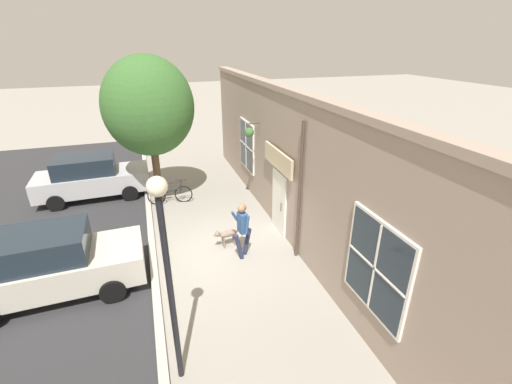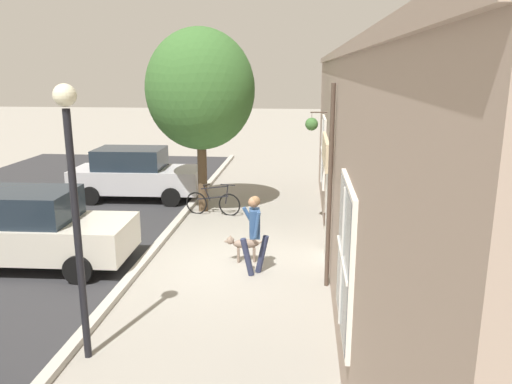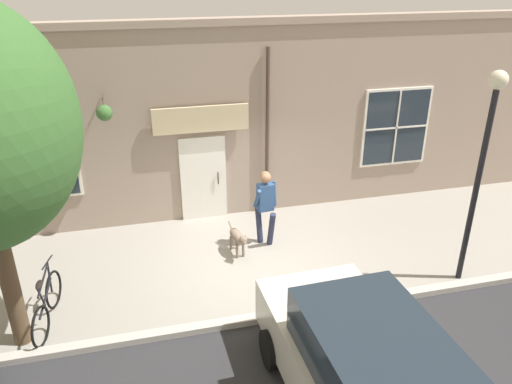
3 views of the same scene
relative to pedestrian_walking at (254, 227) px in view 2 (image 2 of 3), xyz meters
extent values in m
plane|color=gray|center=(0.58, -0.50, -1.06)|extent=(90.00, 90.00, 0.00)
cube|color=#B2ADA3|center=(2.58, -0.50, -1.00)|extent=(0.20, 28.00, 0.12)
cube|color=gray|center=(-1.77, -0.50, 1.21)|extent=(0.30, 18.00, 4.54)
cube|color=gray|center=(-1.77, -0.50, 3.56)|extent=(0.42, 18.00, 0.16)
cube|color=white|center=(-1.60, -1.13, -0.01)|extent=(0.10, 1.10, 2.10)
cube|color=#232D38|center=(-1.57, -1.13, -0.06)|extent=(0.03, 0.90, 1.90)
cylinder|color=#47382D|center=(-1.51, -0.78, -0.01)|extent=(0.03, 0.03, 0.30)
cube|color=beige|center=(-1.50, -1.13, 1.49)|extent=(0.08, 2.20, 0.60)
cylinder|color=#47382D|center=(-1.54, 0.45, 0.98)|extent=(0.09, 0.09, 4.09)
cylinder|color=#47382D|center=(-1.38, -3.19, 2.17)|extent=(0.44, 0.04, 0.04)
cylinder|color=#47382D|center=(-1.20, -3.19, 1.99)|extent=(0.01, 0.01, 0.34)
cone|color=#2D2823|center=(-1.20, -3.19, 1.77)|extent=(0.32, 0.32, 0.18)
sphere|color=#3D6B33|center=(-1.20, -3.19, 1.86)|extent=(0.34, 0.34, 0.34)
cube|color=white|center=(-1.60, -4.81, 0.89)|extent=(0.08, 1.82, 2.02)
cube|color=#232D38|center=(-1.57, -4.81, 0.89)|extent=(0.03, 1.70, 1.90)
cube|color=white|center=(-1.55, -4.81, 0.89)|extent=(0.04, 0.04, 1.90)
cube|color=white|center=(-1.55, -4.81, 0.89)|extent=(0.04, 1.70, 0.04)
cube|color=white|center=(-1.60, 3.87, 0.89)|extent=(0.08, 1.82, 2.02)
cube|color=#232D38|center=(-1.57, 3.87, 0.89)|extent=(0.03, 1.70, 1.90)
cube|color=white|center=(-1.55, 3.87, 0.89)|extent=(0.04, 0.04, 1.90)
cube|color=white|center=(-1.55, 3.87, 0.89)|extent=(0.04, 1.70, 0.04)
cylinder|color=#282D47|center=(0.15, 0.10, -0.64)|extent=(0.32, 0.17, 0.85)
cylinder|color=#282D47|center=(-0.15, -0.10, -0.64)|extent=(0.32, 0.17, 0.85)
cube|color=#2D4C7A|center=(0.00, 0.00, 0.09)|extent=(0.26, 0.37, 0.62)
sphere|color=#936B4C|center=(0.02, 0.00, 0.55)|extent=(0.23, 0.23, 0.23)
sphere|color=brown|center=(-0.01, 0.00, 0.58)|extent=(0.22, 0.22, 0.22)
cylinder|color=#2D4C7A|center=(-0.07, 0.22, 0.12)|extent=(0.17, 0.11, 0.57)
cylinder|color=#2D4C7A|center=(0.13, -0.21, 0.14)|extent=(0.34, 0.13, 0.52)
ellipsoid|color=#7F6B5B|center=(0.26, -0.70, -0.63)|extent=(0.64, 0.34, 0.21)
cylinder|color=#7F6B5B|center=(0.43, -0.60, -0.89)|extent=(0.06, 0.06, 0.34)
cylinder|color=#7F6B5B|center=(0.45, -0.74, -0.89)|extent=(0.06, 0.06, 0.34)
cylinder|color=#7F6B5B|center=(0.07, -0.66, -0.89)|extent=(0.06, 0.06, 0.34)
cylinder|color=#7F6B5B|center=(0.09, -0.80, -0.89)|extent=(0.06, 0.06, 0.34)
sphere|color=#7F6B5B|center=(0.62, -0.64, -0.55)|extent=(0.18, 0.18, 0.18)
cone|color=#7F6B5B|center=(0.73, -0.62, -0.57)|extent=(0.11, 0.11, 0.09)
cone|color=#7F6B5B|center=(0.60, -0.59, -0.46)|extent=(0.06, 0.06, 0.07)
cone|color=#7F6B5B|center=(0.62, -0.69, -0.46)|extent=(0.06, 0.06, 0.07)
cylinder|color=#7F6B5B|center=(-0.12, -0.77, -0.58)|extent=(0.21, 0.07, 0.14)
cylinder|color=brown|center=(2.10, -4.78, 0.24)|extent=(0.28, 0.28, 2.61)
ellipsoid|color=#38662D|center=(2.10, -4.78, 2.68)|extent=(3.26, 2.93, 3.59)
sphere|color=#38662D|center=(2.06, -4.29, 2.11)|extent=(1.50, 1.50, 1.50)
torus|color=black|center=(1.20, -4.35, -0.73)|extent=(0.70, 0.20, 0.70)
torus|color=black|center=(2.24, -4.44, -0.73)|extent=(0.70, 0.20, 0.70)
cylinder|color=black|center=(1.72, -4.40, -0.53)|extent=(0.98, 0.12, 0.18)
cylinder|color=black|center=(1.90, -4.41, -0.39)|extent=(0.23, 0.05, 0.48)
cylinder|color=black|center=(1.67, -4.39, -0.21)|extent=(0.83, 0.11, 0.16)
cylinder|color=black|center=(1.28, -4.36, -0.41)|extent=(0.12, 0.05, 0.58)
cylinder|color=black|center=(1.24, -4.36, -0.11)|extent=(0.45, 0.13, 0.03)
ellipsoid|color=black|center=(1.90, -4.41, -0.13)|extent=(0.25, 0.12, 0.09)
cube|color=#B7B7BC|center=(4.59, -5.99, -0.37)|extent=(4.36, 1.90, 0.76)
cube|color=#1E2833|center=(4.81, -5.99, 0.35)|extent=(2.29, 1.62, 0.68)
cylinder|color=black|center=(3.29, -6.92, -0.75)|extent=(0.63, 0.20, 0.62)
cylinder|color=black|center=(3.23, -5.16, -0.75)|extent=(0.63, 0.20, 0.62)
cylinder|color=black|center=(5.95, -6.83, -0.75)|extent=(0.63, 0.20, 0.62)
cylinder|color=black|center=(5.89, -5.07, -0.75)|extent=(0.63, 0.20, 0.62)
cube|color=beige|center=(4.95, 0.03, -0.37)|extent=(4.36, 1.90, 0.76)
cube|color=#1E2833|center=(5.16, 0.03, 0.35)|extent=(2.29, 1.62, 0.68)
cylinder|color=black|center=(3.64, -0.90, -0.75)|extent=(0.63, 0.20, 0.62)
cylinder|color=black|center=(3.58, 0.86, -0.75)|extent=(0.63, 0.20, 0.62)
cylinder|color=black|center=(6.31, -0.81, -0.75)|extent=(0.63, 0.20, 0.62)
cylinder|color=black|center=(2.25, 3.45, 0.85)|extent=(0.11, 0.11, 3.82)
sphere|color=beige|center=(2.25, 3.45, 2.94)|extent=(0.32, 0.32, 0.32)
camera|label=1|loc=(2.30, 8.29, 4.93)|focal=24.00mm
camera|label=2|loc=(-1.02, 10.07, 3.30)|focal=35.00mm
camera|label=3|loc=(9.43, -2.57, 4.76)|focal=35.00mm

